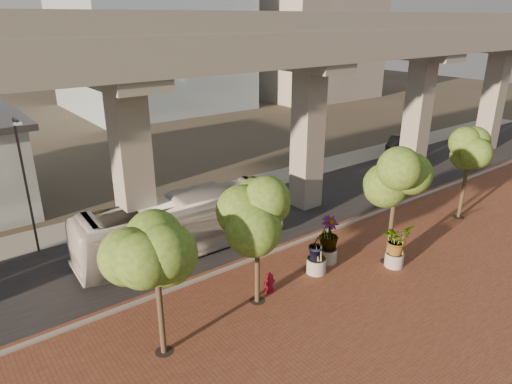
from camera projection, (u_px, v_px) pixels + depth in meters
ground at (252, 240)px, 26.56m from camera, size 160.00×160.00×0.00m
brick_plaza at (358, 303)px, 20.60m from camera, size 70.00×13.00×0.06m
asphalt_road at (233, 227)px, 28.04m from camera, size 90.00×8.00×0.04m
curb_strip at (274, 251)px, 25.05m from camera, size 70.00×0.25×0.16m
far_sidewalk at (189, 200)px, 32.13m from camera, size 90.00×3.00×0.06m
transit_viaduct at (231, 110)px, 25.43m from camera, size 72.00×5.60×12.40m
midrise_block at (310, 17)px, 70.41m from camera, size 18.00×16.00×24.00m
transit_bus at (183, 225)px, 24.63m from camera, size 11.73×3.23×3.24m
parked_car at (402, 144)px, 43.17m from camera, size 5.44×3.67×1.70m
fire_hydrant at (269, 282)px, 21.28m from camera, size 0.51×0.46×1.02m
planter_front at (396, 241)px, 23.15m from camera, size 2.13×2.13×2.34m
planter_right at (329, 235)px, 23.53m from camera, size 2.37×2.37×2.53m
planter_left at (317, 246)px, 22.54m from camera, size 2.21×2.21×2.43m
street_tree_far_west at (155, 248)px, 15.96m from camera, size 3.59×3.59×6.19m
street_tree_near_west at (257, 210)px, 19.11m from camera, size 3.56×3.56×6.15m
street_tree_near_east at (397, 179)px, 22.40m from camera, size 4.02×4.02×6.48m
street_tree_far_east at (470, 151)px, 27.80m from camera, size 2.99×2.99×5.82m
streetlamp_west at (25, 178)px, 23.52m from camera, size 0.37×1.08×7.47m
streetlamp_east at (299, 126)px, 33.61m from camera, size 0.39×1.15×7.91m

